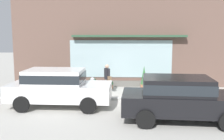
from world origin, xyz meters
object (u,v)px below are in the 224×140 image
(fire_hydrant, at_px, (92,86))
(parked_car_white, at_px, (58,86))
(pedestrian_with_handbag, at_px, (107,77))
(potted_plant_low_front, at_px, (47,79))
(parked_car_black, at_px, (180,96))
(potted_plant_window_left, at_px, (111,85))
(potted_plant_window_right, at_px, (163,83))
(potted_plant_corner_tall, at_px, (93,82))
(potted_plant_window_center, at_px, (144,78))

(fire_hydrant, distance_m, parked_car_white, 2.71)
(pedestrian_with_handbag, xyz_separation_m, potted_plant_low_front, (-3.62, 1.17, -0.34))
(parked_car_black, height_order, potted_plant_low_front, parked_car_black)
(potted_plant_window_left, distance_m, potted_plant_window_right, 3.00)
(fire_hydrant, relative_size, parked_car_white, 0.20)
(potted_plant_corner_tall, height_order, potted_plant_window_left, potted_plant_corner_tall)
(potted_plant_window_center, bearing_deg, parked_car_white, -136.61)
(parked_car_black, xyz_separation_m, potted_plant_corner_tall, (-3.84, 5.64, -0.56))
(parked_car_white, height_order, potted_plant_corner_tall, parked_car_white)
(fire_hydrant, xyz_separation_m, potted_plant_corner_tall, (-0.18, 1.64, -0.09))
(pedestrian_with_handbag, height_order, potted_plant_window_center, pedestrian_with_handbag)
(potted_plant_window_right, bearing_deg, potted_plant_window_center, 179.84)
(parked_car_black, relative_size, potted_plant_window_left, 9.65)
(potted_plant_corner_tall, relative_size, potted_plant_low_front, 0.62)
(fire_hydrant, height_order, potted_plant_window_left, fire_hydrant)
(pedestrian_with_handbag, height_order, parked_car_black, parked_car_black)
(potted_plant_corner_tall, bearing_deg, parked_car_black, -55.74)
(parked_car_white, bearing_deg, potted_plant_window_right, 38.28)
(potted_plant_window_center, bearing_deg, parked_car_black, -81.18)
(potted_plant_window_right, bearing_deg, potted_plant_low_front, 179.88)
(potted_plant_window_right, distance_m, potted_plant_low_front, 6.76)
(potted_plant_window_right, xyz_separation_m, potted_plant_low_front, (-6.75, 0.01, 0.19))
(parked_car_black, distance_m, potted_plant_low_front, 8.53)
(parked_car_black, distance_m, potted_plant_corner_tall, 6.85)
(potted_plant_low_front, bearing_deg, pedestrian_with_handbag, -17.87)
(pedestrian_with_handbag, height_order, parked_car_white, parked_car_white)
(parked_car_white, bearing_deg, fire_hydrant, 63.95)
(pedestrian_with_handbag, distance_m, potted_plant_window_left, 1.30)
(parked_car_white, distance_m, potted_plant_window_left, 4.41)
(parked_car_black, height_order, potted_plant_corner_tall, parked_car_black)
(potted_plant_window_center, bearing_deg, pedestrian_with_handbag, -150.68)
(potted_plant_low_front, bearing_deg, parked_car_white, -67.11)
(potted_plant_corner_tall, distance_m, potted_plant_window_center, 3.01)
(fire_hydrant, relative_size, potted_plant_low_front, 0.92)
(fire_hydrant, relative_size, parked_car_black, 0.20)
(parked_car_white, height_order, potted_plant_window_center, parked_car_white)
(potted_plant_corner_tall, height_order, potted_plant_window_right, potted_plant_window_right)
(pedestrian_with_handbag, distance_m, parked_car_white, 3.34)
(pedestrian_with_handbag, distance_m, potted_plant_window_right, 3.38)
(potted_plant_window_left, xyz_separation_m, potted_plant_window_center, (1.92, 0.04, 0.41))
(parked_car_black, xyz_separation_m, potted_plant_window_right, (0.23, 5.46, -0.57))
(potted_plant_corner_tall, xyz_separation_m, potted_plant_window_right, (4.07, -0.18, -0.01))
(fire_hydrant, bearing_deg, parked_car_white, -117.60)
(potted_plant_corner_tall, bearing_deg, parked_car_white, -104.80)
(pedestrian_with_handbag, relative_size, potted_plant_window_left, 3.35)
(fire_hydrant, height_order, parked_car_white, parked_car_white)
(parked_car_white, relative_size, potted_plant_window_center, 3.32)
(fire_hydrant, distance_m, potted_plant_corner_tall, 1.66)
(parked_car_black, xyz_separation_m, potted_plant_low_front, (-6.52, 5.48, -0.38))
(parked_car_white, relative_size, potted_plant_window_right, 6.14)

